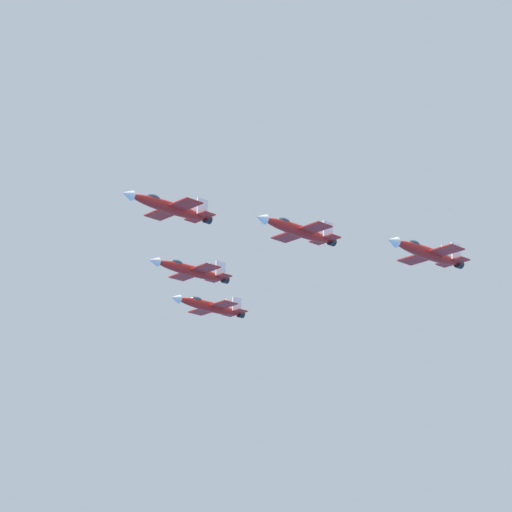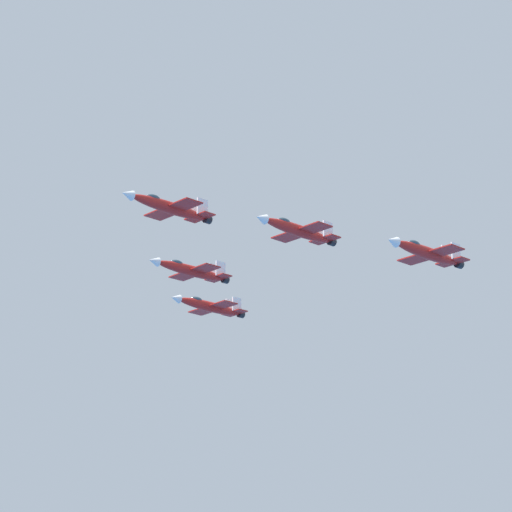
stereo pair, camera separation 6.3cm
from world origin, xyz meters
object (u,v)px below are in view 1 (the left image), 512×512
Objects in this scene: jet_lead at (169,207)px; jet_right_wingman at (191,270)px; jet_right_outer at (210,306)px; jet_left_wingman at (298,230)px; jet_left_outer at (427,253)px.

jet_right_wingman is (9.01, 18.06, -3.93)m from jet_lead.
jet_right_wingman is 0.98× the size of jet_right_outer.
jet_left_wingman is 20.48m from jet_left_outer.
jet_lead is at bearing -41.15° from jet_left_outer.
jet_lead is 40.62m from jet_right_outer.
jet_left_outer is 52.35m from jet_right_outer.
jet_right_outer is at bearing -90.79° from jet_left_outer.
jet_lead is 20.49m from jet_left_wingman.
jet_right_wingman reaches higher than jet_left_outer.
jet_left_wingman is 0.96× the size of jet_left_outer.
jet_right_wingman is 20.19m from jet_right_outer.
jet_lead reaches higher than jet_left_wingman.
jet_left_wingman is 42.13m from jet_right_outer.
jet_right_wingman is at bearing -140.11° from jet_lead.
jet_left_wingman reaches higher than jet_right_outer.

